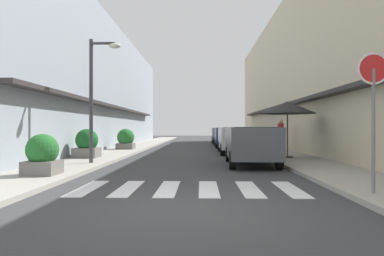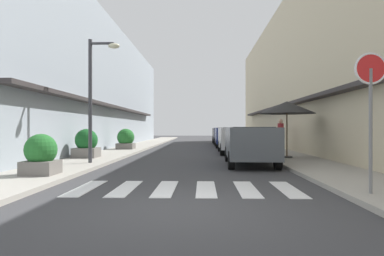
% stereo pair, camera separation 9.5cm
% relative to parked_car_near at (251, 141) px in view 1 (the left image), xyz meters
% --- Properties ---
extents(ground_plane, '(87.46, 87.46, 0.00)m').
position_rel_parked_car_near_xyz_m(ground_plane, '(-2.22, 8.73, -0.92)').
color(ground_plane, '#38383A').
extents(sidewalk_left, '(2.33, 55.65, 0.12)m').
position_rel_parked_car_near_xyz_m(sidewalk_left, '(-6.65, 8.73, -0.86)').
color(sidewalk_left, '#9E998E').
rests_on(sidewalk_left, ground_plane).
extents(sidewalk_right, '(2.33, 55.65, 0.12)m').
position_rel_parked_car_near_xyz_m(sidewalk_right, '(2.22, 8.73, -0.86)').
color(sidewalk_right, '#9E998E').
rests_on(sidewalk_right, ground_plane).
extents(building_row_left, '(5.50, 37.78, 8.66)m').
position_rel_parked_car_near_xyz_m(building_row_left, '(-10.31, 9.72, 3.41)').
color(building_row_left, '#939EA8').
rests_on(building_row_left, ground_plane).
extents(building_row_right, '(5.50, 37.78, 9.76)m').
position_rel_parked_car_near_xyz_m(building_row_right, '(5.88, 9.72, 3.96)').
color(building_row_right, beige).
rests_on(building_row_right, ground_plane).
extents(crosswalk, '(5.20, 2.20, 0.01)m').
position_rel_parked_car_near_xyz_m(crosswalk, '(-2.22, -5.15, -0.92)').
color(crosswalk, silver).
rests_on(crosswalk, ground_plane).
extents(parked_car_near, '(1.91, 4.23, 1.47)m').
position_rel_parked_car_near_xyz_m(parked_car_near, '(0.00, 0.00, 0.00)').
color(parked_car_near, '#4C5156').
rests_on(parked_car_near, ground_plane).
extents(parked_car_mid, '(1.84, 4.48, 1.47)m').
position_rel_parked_car_near_xyz_m(parked_car_mid, '(0.00, 6.10, 0.00)').
color(parked_car_mid, silver).
rests_on(parked_car_mid, ground_plane).
extents(parked_car_far, '(1.82, 4.01, 1.47)m').
position_rel_parked_car_near_xyz_m(parked_car_far, '(0.00, 12.18, -0.00)').
color(parked_car_far, navy).
rests_on(parked_car_far, ground_plane).
extents(parked_car_distant, '(1.84, 4.30, 1.47)m').
position_rel_parked_car_near_xyz_m(parked_car_distant, '(-0.00, 17.88, 0.00)').
color(parked_car_distant, black).
rests_on(parked_car_distant, ground_plane).
extents(round_street_sign, '(0.65, 0.07, 2.83)m').
position_rel_parked_car_near_xyz_m(round_street_sign, '(1.55, -6.22, 1.36)').
color(round_street_sign, slate).
rests_on(round_street_sign, sidewalk_right).
extents(street_lamp, '(1.19, 0.28, 4.66)m').
position_rel_parked_car_near_xyz_m(street_lamp, '(-5.86, -0.36, 2.10)').
color(street_lamp, '#38383D').
rests_on(street_lamp, sidewalk_left).
extents(cafe_umbrella, '(2.49, 2.49, 2.50)m').
position_rel_parked_car_near_xyz_m(cafe_umbrella, '(1.92, 2.16, 1.41)').
color(cafe_umbrella, '#262626').
rests_on(cafe_umbrella, sidewalk_right).
extents(planter_corner, '(0.90, 0.90, 1.15)m').
position_rel_parked_car_near_xyz_m(planter_corner, '(-6.39, -3.65, -0.25)').
color(planter_corner, slate).
rests_on(planter_corner, sidewalk_left).
extents(planter_midblock, '(1.03, 1.03, 1.28)m').
position_rel_parked_car_near_xyz_m(planter_midblock, '(-7.02, 1.99, -0.20)').
color(planter_midblock, slate).
rests_on(planter_midblock, sidewalk_left).
extents(planter_far, '(1.07, 1.07, 1.27)m').
position_rel_parked_car_near_xyz_m(planter_far, '(-6.67, 8.27, -0.20)').
color(planter_far, slate).
rests_on(planter_far, sidewalk_left).
extents(pedestrian_walking_near, '(0.34, 0.34, 1.82)m').
position_rel_parked_car_near_xyz_m(pedestrian_walking_near, '(2.58, 6.33, 0.17)').
color(pedestrian_walking_near, '#282B33').
rests_on(pedestrian_walking_near, sidewalk_right).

